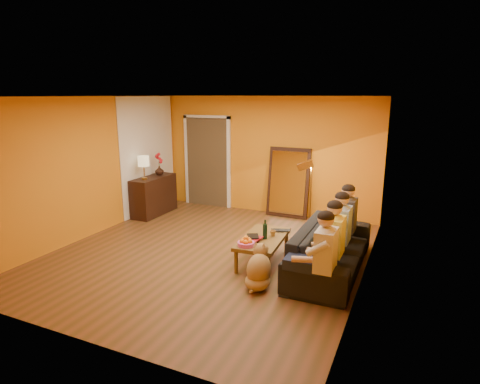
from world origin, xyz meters
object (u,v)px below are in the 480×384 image
at_px(table_lamp, 144,168).
at_px(vase, 159,170).
at_px(person_far_left, 325,257).
at_px(laptop, 281,231).
at_px(wine_bottle, 265,229).
at_px(mirror_frame, 288,182).
at_px(tumbler, 273,233).
at_px(sofa, 331,249).
at_px(dog, 259,266).
at_px(person_far_right, 348,221).
at_px(sideboard, 154,195).
at_px(floor_lamp, 310,201).
at_px(person_mid_right, 341,231).
at_px(coffee_table, 263,250).
at_px(person_mid_left, 334,243).

xyz_separation_m(table_lamp, vase, (0.00, 0.55, -0.15)).
height_order(person_far_left, laptop, person_far_left).
height_order(table_lamp, wine_bottle, table_lamp).
bearing_deg(vase, table_lamp, -90.00).
distance_m(mirror_frame, tumbler, 2.53).
xyz_separation_m(sofa, person_far_left, (0.13, -1.00, 0.27)).
distance_m(table_lamp, dog, 4.10).
height_order(mirror_frame, tumbler, mirror_frame).
bearing_deg(person_far_right, person_far_left, -90.00).
height_order(mirror_frame, dog, mirror_frame).
relative_size(sideboard, person_far_left, 0.97).
bearing_deg(wine_bottle, sideboard, 154.47).
height_order(person_far_right, tumbler, person_far_right).
height_order(table_lamp, person_far_right, table_lamp).
bearing_deg(wine_bottle, floor_lamp, 76.50).
height_order(person_mid_right, wine_bottle, person_mid_right).
bearing_deg(dog, person_far_left, -5.15).
xyz_separation_m(sideboard, person_far_left, (4.37, -2.35, 0.18)).
bearing_deg(floor_lamp, vase, 160.31).
distance_m(sideboard, coffee_table, 3.54).
bearing_deg(sofa, vase, 69.38).
xyz_separation_m(sofa, person_far_right, (0.13, 0.65, 0.27)).
relative_size(person_far_right, tumbler, 12.57).
height_order(sideboard, person_far_right, person_far_right).
bearing_deg(person_mid_left, sofa, 106.11).
bearing_deg(floor_lamp, mirror_frame, 109.94).
relative_size(floor_lamp, vase, 7.03).
relative_size(sofa, vase, 11.31).
xyz_separation_m(sofa, laptop, (-0.86, 0.20, 0.09)).
relative_size(person_far_left, laptop, 3.85).
distance_m(mirror_frame, person_mid_right, 2.82).
bearing_deg(tumbler, person_mid_left, -21.49).
height_order(floor_lamp, person_far_right, floor_lamp).
distance_m(coffee_table, dog, 0.90).
bearing_deg(sofa, floor_lamp, 27.79).
bearing_deg(tumbler, mirror_frame, 102.05).
distance_m(mirror_frame, dog, 3.53).
xyz_separation_m(sofa, person_mid_right, (0.13, 0.10, 0.27)).
distance_m(coffee_table, laptop, 0.45).
height_order(table_lamp, vase, table_lamp).
relative_size(sideboard, table_lamp, 2.31).
bearing_deg(laptop, mirror_frame, 84.97).
relative_size(dog, person_mid_right, 0.52).
xyz_separation_m(mirror_frame, laptop, (0.59, -2.23, -0.33)).
relative_size(table_lamp, laptop, 1.61).
bearing_deg(person_mid_left, coffee_table, 165.89).
relative_size(floor_lamp, dog, 2.26).
bearing_deg(sideboard, person_far_right, -9.04).
relative_size(person_far_right, laptop, 3.85).
height_order(coffee_table, person_far_left, person_far_left).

